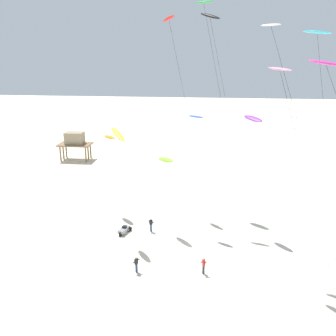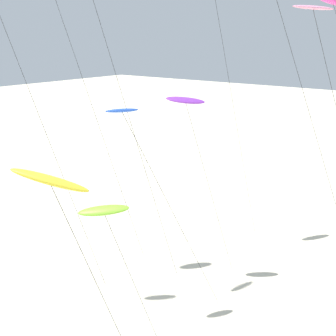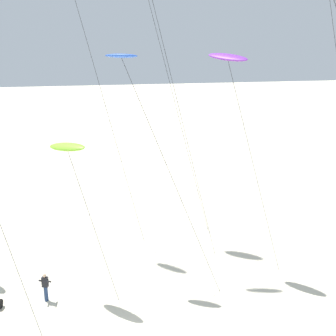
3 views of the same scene
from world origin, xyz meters
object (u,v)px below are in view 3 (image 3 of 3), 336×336
(kite_blue, at_px, (123,60))
(kite_flyer_furthest, at_px, (45,286))
(kite_purple, at_px, (228,59))
(kite_lime, at_px, (67,148))

(kite_blue, relative_size, kite_flyer_furthest, 7.94)
(kite_purple, bearing_deg, kite_flyer_furthest, -167.19)
(kite_lime, bearing_deg, kite_blue, 24.60)
(kite_lime, distance_m, kite_purple, 10.54)
(kite_blue, relative_size, kite_lime, 1.49)
(kite_blue, bearing_deg, kite_purple, 1.40)
(kite_lime, relative_size, kite_flyer_furthest, 5.32)
(kite_lime, distance_m, kite_flyer_furthest, 7.79)
(kite_flyer_furthest, bearing_deg, kite_blue, 25.70)
(kite_purple, bearing_deg, kite_blue, -178.60)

